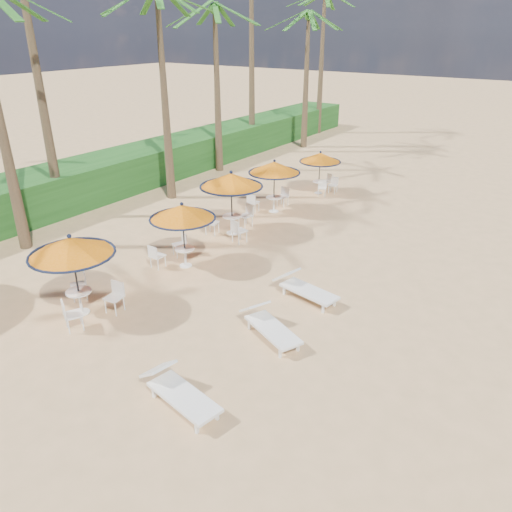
{
  "coord_description": "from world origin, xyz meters",
  "views": [
    {
      "loc": [
        6.39,
        -7.81,
        7.68
      ],
      "look_at": [
        -1.55,
        3.71,
        1.2
      ],
      "focal_mm": 35.0,
      "sensor_mm": 36.0,
      "label": 1
    }
  ],
  "objects_px": {
    "station_0": "(74,256)",
    "lounger_far": "(303,287)",
    "station_4": "(321,163)",
    "station_3": "(274,172)",
    "lounger_mid": "(268,324)",
    "station_1": "(181,218)",
    "station_2": "(231,188)",
    "lounger_near": "(177,390)"
  },
  "relations": [
    {
      "from": "station_0",
      "to": "lounger_far",
      "type": "distance_m",
      "value": 6.77
    },
    {
      "from": "station_0",
      "to": "station_4",
      "type": "xyz_separation_m",
      "value": [
        0.29,
        14.2,
        -0.27
      ]
    },
    {
      "from": "station_3",
      "to": "station_0",
      "type": "bearing_deg",
      "value": -89.07
    },
    {
      "from": "station_4",
      "to": "lounger_far",
      "type": "height_order",
      "value": "station_4"
    },
    {
      "from": "station_3",
      "to": "lounger_mid",
      "type": "distance_m",
      "value": 10.1
    },
    {
      "from": "station_1",
      "to": "station_2",
      "type": "height_order",
      "value": "station_2"
    },
    {
      "from": "station_3",
      "to": "station_4",
      "type": "height_order",
      "value": "station_3"
    },
    {
      "from": "lounger_near",
      "to": "lounger_mid",
      "type": "bearing_deg",
      "value": 97.5
    },
    {
      "from": "station_3",
      "to": "lounger_near",
      "type": "distance_m",
      "value": 13.0
    },
    {
      "from": "station_3",
      "to": "lounger_near",
      "type": "bearing_deg",
      "value": -66.66
    },
    {
      "from": "station_2",
      "to": "lounger_near",
      "type": "height_order",
      "value": "station_2"
    },
    {
      "from": "station_4",
      "to": "lounger_mid",
      "type": "height_order",
      "value": "station_4"
    },
    {
      "from": "station_2",
      "to": "lounger_far",
      "type": "relative_size",
      "value": 1.15
    },
    {
      "from": "station_0",
      "to": "station_2",
      "type": "relative_size",
      "value": 0.96
    },
    {
      "from": "lounger_mid",
      "to": "station_3",
      "type": "bearing_deg",
      "value": 146.27
    },
    {
      "from": "station_4",
      "to": "lounger_near",
      "type": "relative_size",
      "value": 0.95
    },
    {
      "from": "lounger_far",
      "to": "station_1",
      "type": "bearing_deg",
      "value": -164.47
    },
    {
      "from": "station_3",
      "to": "station_4",
      "type": "xyz_separation_m",
      "value": [
        0.47,
        3.62,
        -0.27
      ]
    },
    {
      "from": "station_2",
      "to": "lounger_mid",
      "type": "bearing_deg",
      "value": -45.45
    },
    {
      "from": "station_0",
      "to": "lounger_far",
      "type": "xyz_separation_m",
      "value": [
        4.88,
        4.45,
        -1.46
      ]
    },
    {
      "from": "station_2",
      "to": "lounger_near",
      "type": "bearing_deg",
      "value": -59.86
    },
    {
      "from": "station_0",
      "to": "lounger_near",
      "type": "xyz_separation_m",
      "value": [
        4.95,
        -1.28,
        -1.46
      ]
    },
    {
      "from": "station_1",
      "to": "lounger_near",
      "type": "relative_size",
      "value": 1.03
    },
    {
      "from": "lounger_near",
      "to": "station_2",
      "type": "bearing_deg",
      "value": 130.73
    },
    {
      "from": "lounger_far",
      "to": "lounger_near",
      "type": "bearing_deg",
      "value": -78.67
    },
    {
      "from": "station_0",
      "to": "lounger_near",
      "type": "distance_m",
      "value": 5.31
    },
    {
      "from": "lounger_near",
      "to": "lounger_far",
      "type": "height_order",
      "value": "lounger_near"
    },
    {
      "from": "station_0",
      "to": "lounger_far",
      "type": "bearing_deg",
      "value": 42.38
    },
    {
      "from": "station_0",
      "to": "lounger_near",
      "type": "height_order",
      "value": "station_0"
    },
    {
      "from": "station_1",
      "to": "station_4",
      "type": "distance_m",
      "value": 10.14
    },
    {
      "from": "station_0",
      "to": "station_2",
      "type": "xyz_separation_m",
      "value": [
        -0.11,
        7.42,
        0.08
      ]
    },
    {
      "from": "station_2",
      "to": "station_4",
      "type": "distance_m",
      "value": 6.8
    },
    {
      "from": "station_3",
      "to": "lounger_mid",
      "type": "relative_size",
      "value": 1.06
    },
    {
      "from": "station_1",
      "to": "lounger_mid",
      "type": "bearing_deg",
      "value": -22.05
    },
    {
      "from": "lounger_mid",
      "to": "lounger_far",
      "type": "xyz_separation_m",
      "value": [
        -0.25,
        2.35,
        -0.0
      ]
    },
    {
      "from": "station_2",
      "to": "station_3",
      "type": "height_order",
      "value": "station_2"
    },
    {
      "from": "station_1",
      "to": "station_3",
      "type": "distance_m",
      "value": 6.53
    },
    {
      "from": "station_1",
      "to": "station_3",
      "type": "xyz_separation_m",
      "value": [
        -0.45,
        6.51,
        0.04
      ]
    },
    {
      "from": "station_0",
      "to": "station_3",
      "type": "height_order",
      "value": "station_0"
    },
    {
      "from": "station_1",
      "to": "station_2",
      "type": "distance_m",
      "value": 3.38
    },
    {
      "from": "station_4",
      "to": "lounger_near",
      "type": "bearing_deg",
      "value": -73.28
    },
    {
      "from": "station_1",
      "to": "station_3",
      "type": "bearing_deg",
      "value": 93.99
    }
  ]
}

